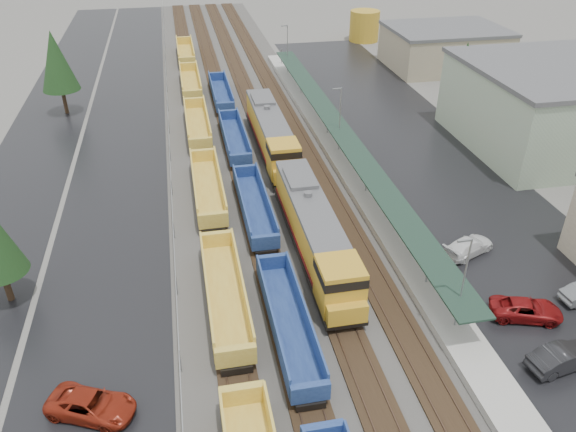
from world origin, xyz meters
name	(u,v)px	position (x,y,z in m)	size (l,w,h in m)	color
ballast_strip	(245,128)	(0.00, 60.00, 0.04)	(20.00, 160.00, 0.08)	#302D2B
trackbed	(245,127)	(0.00, 60.00, 0.16)	(14.60, 160.00, 0.22)	black
west_parking_lot	(124,137)	(-15.00, 60.00, 0.01)	(10.00, 160.00, 0.02)	black
west_road	(39,144)	(-25.00, 60.00, 0.01)	(9.00, 160.00, 0.02)	black
east_commuter_lot	(415,148)	(19.00, 50.00, 0.01)	(16.00, 100.00, 0.02)	black
station_platform	(338,149)	(9.50, 50.01, 0.73)	(3.00, 80.00, 8.00)	#9E9B93
chainlink_fence	(169,127)	(-9.50, 58.44, 1.61)	(0.08, 160.04, 2.02)	gray
tree_west_far	(56,61)	(-23.00, 70.00, 7.12)	(4.84, 4.84, 11.00)	#332316
tree_east	(464,70)	(28.00, 58.00, 6.47)	(4.40, 4.40, 10.00)	#332316
locomotive_lead	(315,233)	(2.00, 30.73, 2.49)	(3.14, 20.71, 4.69)	black
locomotive_trail	(271,134)	(2.00, 51.73, 2.49)	(3.14, 20.71, 4.69)	black
well_string_yellow	(208,188)	(-6.00, 42.67, 1.20)	(2.73, 114.63, 2.42)	gold
well_string_blue	(269,255)	(-2.00, 30.27, 1.12)	(2.47, 95.07, 2.19)	navy
storage_tank	(364,26)	(28.42, 99.17, 2.81)	(5.62, 5.62, 5.62)	#B78E24
parked_car_west_c	(91,405)	(-14.86, 17.73, 0.74)	(5.34, 2.46, 1.48)	maroon
parked_car_east_a	(563,358)	(15.00, 15.59, 0.82)	(4.96, 1.73, 1.63)	black
parked_car_east_b	(526,309)	(15.33, 20.47, 0.71)	(5.12, 2.36, 1.42)	maroon
parked_car_east_c	(468,246)	(14.98, 28.78, 0.73)	(5.03, 2.04, 1.46)	white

